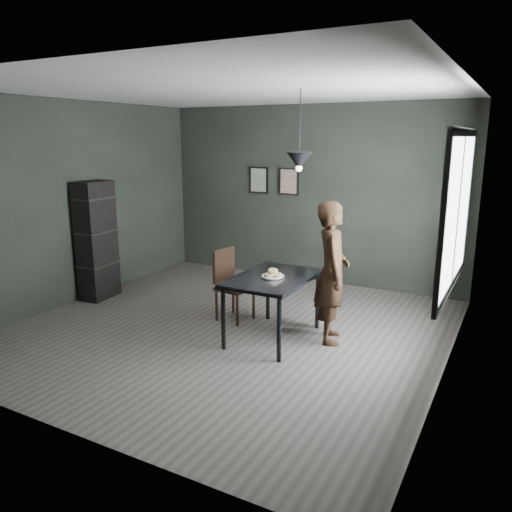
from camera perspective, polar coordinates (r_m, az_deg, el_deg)
The scene contains 13 objects.
ground at distance 6.21m, azimuth -3.10°, elevation -8.29°, with size 5.00×5.00×0.00m, color #3A3532.
back_wall at distance 8.06m, azimuth 6.14°, elevation 6.97°, with size 5.00×0.10×2.80m, color black.
ceiling at distance 5.79m, azimuth -3.46°, elevation 18.40°, with size 5.00×5.00×0.02m.
window_assembly at distance 5.19m, azimuth 22.04°, elevation 4.74°, with size 0.04×1.96×1.56m.
cafe_table at distance 5.71m, azimuth 1.97°, elevation -3.10°, with size 0.80×1.20×0.75m.
white_plate at distance 5.65m, azimuth 1.92°, elevation -2.39°, with size 0.23×0.23×0.01m, color white.
donut_pile at distance 5.64m, azimuth 1.93°, elevation -2.02°, with size 0.20×0.21×0.09m.
woman at distance 5.69m, azimuth 8.66°, elevation -1.85°, with size 0.59×0.39×1.62m, color black.
wood_chair at distance 6.40m, azimuth -2.99°, elevation -2.72°, with size 0.45×0.45×0.91m.
shelf_unit at distance 7.52m, azimuth -17.75°, elevation 1.69°, with size 0.32×0.57×1.70m, color black.
pendant_lamp at distance 5.47m, azimuth 4.95°, elevation 10.81°, with size 0.28×0.28×0.86m.
framed_print_left at distance 8.39m, azimuth 0.33°, elevation 8.67°, with size 0.34×0.04×0.44m.
framed_print_right at distance 8.14m, azimuth 3.78°, elevation 8.50°, with size 0.34×0.04×0.44m.
Camera 1 is at (3.03, -4.91, 2.30)m, focal length 35.00 mm.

